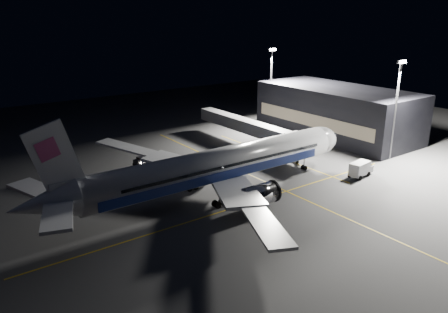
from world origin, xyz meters
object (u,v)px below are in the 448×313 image
(airliner, at_px, (214,166))
(safety_cone_b, at_px, (202,164))
(safety_cone_c, at_px, (186,169))
(baggage_tug, at_px, (140,161))
(floodlight_mast_south, at_px, (397,101))
(jet_bridge, at_px, (252,128))
(service_truck, at_px, (361,168))
(safety_cone_a, at_px, (177,182))
(floodlight_mast_north, at_px, (271,80))

(airliner, xyz_separation_m, safety_cone_b, (6.66, 14.00, -4.90))
(safety_cone_c, bearing_deg, safety_cone_b, 8.60)
(baggage_tug, bearing_deg, safety_cone_b, -54.20)
(floodlight_mast_south, distance_m, safety_cone_b, 41.61)
(airliner, bearing_deg, baggage_tug, 98.85)
(jet_bridge, distance_m, service_truck, 27.43)
(jet_bridge, bearing_deg, safety_cone_a, -159.11)
(floodlight_mast_south, relative_size, safety_cone_a, 38.68)
(floodlight_mast_north, xyz_separation_m, safety_cone_a, (-43.58, -23.69, -12.10))
(service_truck, bearing_deg, floodlight_mast_south, 4.17)
(safety_cone_c, bearing_deg, service_truck, -41.56)
(airliner, relative_size, jet_bridge, 1.79)
(jet_bridge, height_order, floodlight_mast_north, floodlight_mast_north)
(floodlight_mast_north, xyz_separation_m, service_truck, (-13.41, -40.80, -10.82))
(airliner, height_order, safety_cone_a, airliner)
(jet_bridge, relative_size, floodlight_mast_north, 1.66)
(jet_bridge, bearing_deg, safety_cone_c, -167.15)
(baggage_tug, height_order, safety_cone_c, baggage_tug)
(baggage_tug, bearing_deg, airliner, -98.16)
(service_truck, height_order, safety_cone_a, service_truck)
(safety_cone_b, bearing_deg, floodlight_mast_north, 27.59)
(safety_cone_a, xyz_separation_m, safety_cone_c, (5.12, 5.10, 0.07))
(safety_cone_a, bearing_deg, floodlight_mast_north, 28.53)
(floodlight_mast_north, distance_m, safety_cone_c, 44.38)
(service_truck, distance_m, safety_cone_b, 31.04)
(floodlight_mast_south, distance_m, service_truck, 17.46)
(floodlight_mast_north, distance_m, safety_cone_a, 51.06)
(service_truck, xyz_separation_m, safety_cone_a, (-30.16, 17.11, -1.28))
(airliner, relative_size, baggage_tug, 21.46)
(airliner, height_order, safety_cone_c, airliner)
(jet_bridge, relative_size, safety_cone_b, 64.67)
(airliner, bearing_deg, safety_cone_b, 64.55)
(baggage_tug, relative_size, safety_cone_b, 5.38)
(floodlight_mast_north, bearing_deg, safety_cone_c, -154.19)
(jet_bridge, relative_size, baggage_tug, 12.01)
(floodlight_mast_south, height_order, safety_cone_b, floodlight_mast_south)
(safety_cone_a, bearing_deg, service_truck, -29.56)
(service_truck, distance_m, baggage_tug, 43.46)
(airliner, bearing_deg, jet_bridge, 38.04)
(floodlight_mast_south, bearing_deg, safety_cone_b, 149.82)
(service_truck, relative_size, baggage_tug, 2.06)
(safety_cone_c, bearing_deg, jet_bridge, 12.85)
(floodlight_mast_north, relative_size, service_truck, 3.50)
(baggage_tug, bearing_deg, safety_cone_c, -70.95)
(jet_bridge, bearing_deg, floodlight_mast_north, 37.74)
(baggage_tug, height_order, safety_cone_b, baggage_tug)
(airliner, bearing_deg, safety_cone_c, 78.93)
(floodlight_mast_south, height_order, safety_cone_a, floodlight_mast_south)
(baggage_tug, bearing_deg, safety_cone_a, -103.31)
(airliner, height_order, baggage_tug, airliner)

